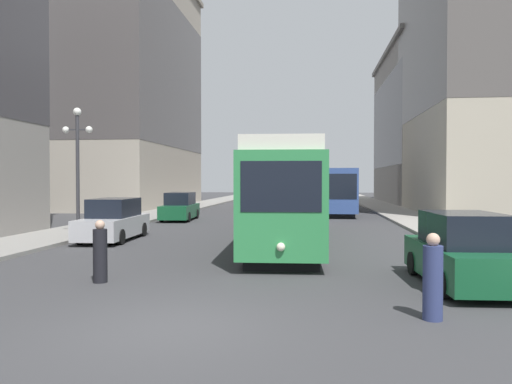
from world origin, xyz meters
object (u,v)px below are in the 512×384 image
Objects in this scene: parked_car_left_near at (114,221)px; pedestrian_crossing_near at (433,280)px; parked_car_left_mid at (180,207)px; pedestrian_crossing_far at (100,253)px; streetcar at (285,193)px; transit_bus at (337,189)px; parked_car_right_far at (463,252)px; lamp_post_left_near at (78,152)px.

pedestrian_crossing_near is (10.87, -11.32, -0.09)m from parked_car_left_near.
parked_car_left_mid is 3.08× the size of pedestrian_crossing_far.
streetcar is 18.80m from transit_bus.
streetcar is 9.41× the size of pedestrian_crossing_far.
streetcar is 9.62m from parked_car_right_far.
transit_bus is 29.94m from pedestrian_crossing_near.
pedestrian_crossing_near is 8.05m from pedestrian_crossing_far.
transit_bus is 13.08m from parked_car_left_mid.
lamp_post_left_near reaches higher than transit_bus.
parked_car_left_mid is 1.08× the size of parked_car_right_far.
streetcar is 11.93m from pedestrian_crossing_near.
lamp_post_left_near reaches higher than pedestrian_crossing_near.
parked_car_left_near is 0.87× the size of lamp_post_left_near.
streetcar is at bearing -2.26° from parked_car_left_near.
transit_bus is (3.07, 18.55, -0.15)m from streetcar.
pedestrian_crossing_far is (3.25, -8.74, -0.10)m from parked_car_left_near.
streetcar is at bearing 70.85° from pedestrian_crossing_far.
parked_car_right_far is 3.45m from pedestrian_crossing_near.
transit_bus is 2.56× the size of parked_car_right_far.
transit_bus is 2.03× the size of lamp_post_left_near.
pedestrian_crossing_near is (3.38, -11.36, -1.34)m from streetcar.
parked_car_left_mid is at bearing -142.83° from transit_bus.
parked_car_right_far is 0.79× the size of lamp_post_left_near.
streetcar is at bearing -2.95° from lamp_post_left_near.
pedestrian_crossing_far is (-9.06, -0.56, -0.10)m from parked_car_right_far.
parked_car_right_far reaches higher than pedestrian_crossing_near.
parked_car_right_far is (12.31, -19.13, -0.00)m from parked_car_left_mid.
parked_car_left_mid is 22.75m from parked_car_right_far.
streetcar reaches higher than parked_car_left_mid.
parked_car_left_mid is 3.02× the size of pedestrian_crossing_near.
streetcar is at bearing -58.87° from parked_car_left_mid.
pedestrian_crossing_near is at bearing -42.86° from lamp_post_left_near.
lamp_post_left_near reaches higher than pedestrian_crossing_far.
parked_car_right_far is at bearing -31.51° from lamp_post_left_near.
parked_car_left_mid is 19.96m from pedestrian_crossing_far.
parked_car_left_near is 15.70m from pedestrian_crossing_near.
streetcar is 9.23× the size of pedestrian_crossing_near.
parked_car_left_mid is 0.86× the size of lamp_post_left_near.
pedestrian_crossing_near is (0.31, -29.91, -1.19)m from transit_bus.
transit_bus reaches higher than pedestrian_crossing_near.
pedestrian_crossing_near is at bearing -48.73° from parked_car_left_near.
pedestrian_crossing_far is 0.28× the size of lamp_post_left_near.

